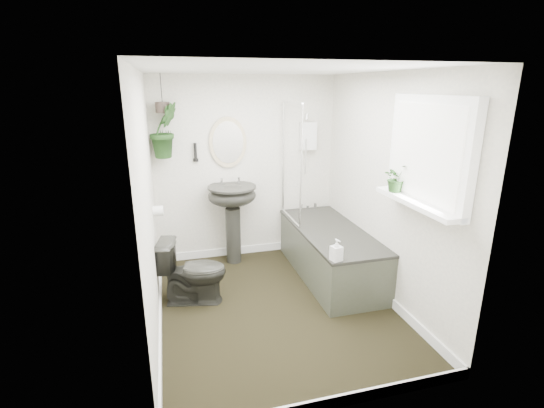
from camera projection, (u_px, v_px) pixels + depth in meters
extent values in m
cube|color=black|center=(276.00, 307.00, 4.04)|extent=(2.30, 2.80, 0.02)
cube|color=white|center=(277.00, 68.00, 3.37)|extent=(2.30, 2.80, 0.02)
cube|color=white|center=(246.00, 169.00, 5.01)|extent=(2.30, 0.02, 2.30)
cube|color=white|center=(338.00, 260.00, 2.40)|extent=(2.30, 0.02, 2.30)
cube|color=white|center=(148.00, 208.00, 3.42)|extent=(0.02, 2.80, 2.30)
cube|color=white|center=(386.00, 190.00, 4.00)|extent=(0.02, 2.80, 2.30)
cube|color=white|center=(276.00, 302.00, 4.02)|extent=(2.30, 2.80, 0.10)
cube|color=white|center=(308.00, 136.00, 5.03)|extent=(0.20, 0.10, 0.35)
ellipsoid|color=#C8B68B|center=(228.00, 142.00, 4.81)|extent=(0.46, 0.03, 0.62)
cylinder|color=black|center=(195.00, 152.00, 4.73)|extent=(0.04, 0.04, 0.22)
cylinder|color=white|center=(158.00, 211.00, 4.15)|extent=(0.11, 0.11, 0.11)
cube|color=white|center=(429.00, 152.00, 3.19)|extent=(0.08, 1.00, 0.90)
cube|color=white|center=(416.00, 203.00, 3.29)|extent=(0.18, 1.00, 0.04)
cube|color=white|center=(424.00, 153.00, 3.18)|extent=(0.01, 0.86, 0.76)
imported|color=black|center=(193.00, 271.00, 4.04)|extent=(0.73, 0.51, 0.68)
imported|color=black|center=(396.00, 178.00, 3.52)|extent=(0.27, 0.25, 0.25)
imported|color=black|center=(164.00, 130.00, 4.47)|extent=(0.43, 0.41, 0.62)
imported|color=black|center=(336.00, 250.00, 3.70)|extent=(0.12, 0.12, 0.21)
cylinder|color=#3B3029|center=(163.00, 107.00, 4.39)|extent=(0.16, 0.16, 0.12)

